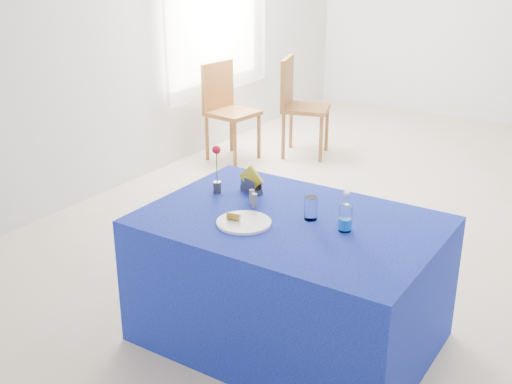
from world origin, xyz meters
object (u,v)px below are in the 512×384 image
at_px(chair_win_a, 226,104).
at_px(plate, 244,222).
at_px(chair_win_b, 297,100).
at_px(blue_table, 289,280).
at_px(water_bottle, 345,218).

bearing_deg(chair_win_a, plate, -136.70).
bearing_deg(chair_win_b, blue_table, -169.66).
height_order(blue_table, chair_win_b, chair_win_b).
xyz_separation_m(chair_win_a, chair_win_b, (0.57, 0.50, 0.02)).
bearing_deg(blue_table, chair_win_a, 131.37).
distance_m(blue_table, water_bottle, 0.55).
bearing_deg(water_bottle, plate, -156.20).
distance_m(blue_table, chair_win_b, 3.45).
bearing_deg(water_bottle, chair_win_b, 123.25).
height_order(water_bottle, chair_win_a, chair_win_a).
distance_m(chair_win_a, chair_win_b, 0.76).
relative_size(plate, chair_win_a, 0.29).
bearing_deg(water_bottle, blue_table, -175.11).
bearing_deg(chair_win_b, chair_win_a, 112.68).
distance_m(plate, chair_win_a, 3.40).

